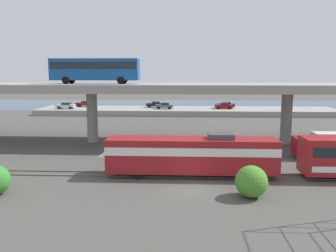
% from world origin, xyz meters
% --- Properties ---
extents(ground_plane, '(260.00, 260.00, 0.00)m').
position_xyz_m(ground_plane, '(0.00, 0.00, 0.00)').
color(ground_plane, '#4C4944').
extents(rail_strip_near, '(110.00, 0.12, 0.12)m').
position_xyz_m(rail_strip_near, '(0.00, 3.29, 0.06)').
color(rail_strip_near, '#59544C').
rests_on(rail_strip_near, ground_plane).
extents(rail_strip_far, '(110.00, 0.12, 0.12)m').
position_xyz_m(rail_strip_far, '(0.00, 4.71, 0.06)').
color(rail_strip_far, '#59544C').
rests_on(rail_strip_far, ground_plane).
extents(train_locomotive, '(17.24, 3.04, 4.18)m').
position_xyz_m(train_locomotive, '(-0.56, 4.00, 2.19)').
color(train_locomotive, maroon).
rests_on(train_locomotive, ground_plane).
extents(highway_overpass, '(96.00, 11.60, 8.32)m').
position_xyz_m(highway_overpass, '(0.00, 20.00, 7.56)').
color(highway_overpass, gray).
rests_on(highway_overpass, ground_plane).
extents(transit_bus_on_overpass, '(12.00, 2.68, 3.40)m').
position_xyz_m(transit_bus_on_overpass, '(-12.70, 19.04, 10.38)').
color(transit_bus_on_overpass, '#14478C').
rests_on(transit_bus_on_overpass, highway_overpass).
extents(service_truck_west, '(6.80, 2.46, 3.04)m').
position_xyz_m(service_truck_west, '(15.81, 11.68, 1.64)').
color(service_truck_west, maroon).
rests_on(service_truck_west, ground_plane).
extents(pier_parking_lot, '(70.93, 12.33, 1.30)m').
position_xyz_m(pier_parking_lot, '(0.00, 55.00, 0.65)').
color(pier_parking_lot, gray).
rests_on(pier_parking_lot, ground_plane).
extents(parked_car_0, '(4.50, 1.94, 1.50)m').
position_xyz_m(parked_car_0, '(9.36, 56.89, 2.07)').
color(parked_car_0, navy).
rests_on(parked_car_0, pier_parking_lot).
extents(parked_car_1, '(4.10, 1.88, 1.50)m').
position_xyz_m(parked_car_1, '(-5.31, 53.47, 2.07)').
color(parked_car_1, '#515459').
rests_on(parked_car_1, pier_parking_lot).
extents(parked_car_2, '(4.29, 1.94, 1.50)m').
position_xyz_m(parked_car_2, '(-7.80, 57.16, 2.07)').
color(parked_car_2, black).
rests_on(parked_car_2, pier_parking_lot).
extents(parked_car_3, '(4.34, 1.84, 1.50)m').
position_xyz_m(parked_car_3, '(-28.75, 52.58, 2.07)').
color(parked_car_3, '#B7B7BC').
rests_on(parked_car_3, pier_parking_lot).
extents(parked_car_4, '(4.24, 1.93, 1.50)m').
position_xyz_m(parked_car_4, '(8.79, 54.36, 2.07)').
color(parked_car_4, maroon).
rests_on(parked_car_4, pier_parking_lot).
extents(parked_car_5, '(4.55, 1.86, 1.50)m').
position_xyz_m(parked_car_5, '(-25.56, 57.86, 2.07)').
color(parked_car_5, maroon).
rests_on(parked_car_5, pier_parking_lot).
extents(harbor_water, '(140.00, 36.00, 0.01)m').
position_xyz_m(harbor_water, '(0.00, 78.00, 0.00)').
color(harbor_water, navy).
rests_on(harbor_water, ground_plane).
extents(shrub_right, '(2.58, 2.58, 2.58)m').
position_xyz_m(shrub_right, '(4.90, -1.59, 1.29)').
color(shrub_right, '#478829').
rests_on(shrub_right, ground_plane).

